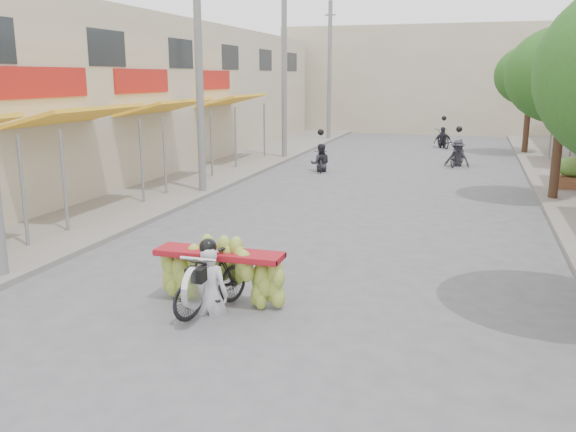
# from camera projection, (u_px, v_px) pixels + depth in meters

# --- Properties ---
(ground) EXTENTS (120.00, 120.00, 0.00)m
(ground) POSITION_uv_depth(u_px,v_px,m) (195.00, 402.00, 7.20)
(ground) COLOR #59595E
(ground) RESTS_ON ground
(sidewalk_left) EXTENTS (4.00, 60.00, 0.12)m
(sidewalk_left) POSITION_uv_depth(u_px,v_px,m) (198.00, 176.00, 23.15)
(sidewalk_left) COLOR gray
(sidewalk_left) RESTS_ON ground
(shophouse_row_left) EXTENTS (9.77, 40.00, 6.00)m
(shophouse_row_left) POSITION_uv_depth(u_px,v_px,m) (63.00, 97.00, 22.95)
(shophouse_row_left) COLOR #BCB095
(shophouse_row_left) RESTS_ON ground
(far_building) EXTENTS (20.00, 6.00, 7.00)m
(far_building) POSITION_uv_depth(u_px,v_px,m) (432.00, 80.00, 41.85)
(far_building) COLOR #BCB095
(far_building) RESTS_ON ground
(utility_pole_mid) EXTENTS (0.60, 0.24, 8.00)m
(utility_pole_mid) POSITION_uv_depth(u_px,v_px,m) (199.00, 67.00, 19.01)
(utility_pole_mid) COLOR slate
(utility_pole_mid) RESTS_ON ground
(utility_pole_far) EXTENTS (0.60, 0.24, 8.00)m
(utility_pole_far) POSITION_uv_depth(u_px,v_px,m) (284.00, 70.00, 27.40)
(utility_pole_far) COLOR slate
(utility_pole_far) RESTS_ON ground
(utility_pole_back) EXTENTS (0.60, 0.24, 8.00)m
(utility_pole_back) POSITION_uv_depth(u_px,v_px,m) (329.00, 71.00, 35.80)
(utility_pole_back) COLOR slate
(utility_pole_back) RESTS_ON ground
(street_tree_mid) EXTENTS (3.40, 3.40, 5.25)m
(street_tree_mid) POSITION_uv_depth(u_px,v_px,m) (565.00, 75.00, 17.87)
(street_tree_mid) COLOR #3A2719
(street_tree_mid) RESTS_ON ground
(street_tree_far) EXTENTS (3.40, 3.40, 5.25)m
(street_tree_far) POSITION_uv_depth(u_px,v_px,m) (531.00, 76.00, 29.07)
(street_tree_far) COLOR #3A2719
(street_tree_far) RESTS_ON ground
(produce_crate_far) EXTENTS (1.20, 0.88, 1.16)m
(produce_crate_far) POSITION_uv_depth(u_px,v_px,m) (573.00, 170.00, 20.20)
(produce_crate_far) COLOR brown
(produce_crate_far) RESTS_ON ground
(banana_motorbike) EXTENTS (2.20, 1.88, 2.10)m
(banana_motorbike) POSITION_uv_depth(u_px,v_px,m) (214.00, 268.00, 9.95)
(banana_motorbike) COLOR black
(banana_motorbike) RESTS_ON ground
(pedestrian) EXTENTS (0.96, 0.58, 1.93)m
(pedestrian) POSITION_uv_depth(u_px,v_px,m) (570.00, 157.00, 20.60)
(pedestrian) COLOR silver
(pedestrian) RESTS_ON ground
(bg_motorbike_a) EXTENTS (0.89, 1.49, 1.95)m
(bg_motorbike_a) POSITION_uv_depth(u_px,v_px,m) (321.00, 152.00, 24.43)
(bg_motorbike_a) COLOR black
(bg_motorbike_a) RESTS_ON ground
(bg_motorbike_b) EXTENTS (1.16, 1.99, 1.95)m
(bg_motorbike_b) POSITION_uv_depth(u_px,v_px,m) (458.00, 147.00, 25.78)
(bg_motorbike_b) COLOR black
(bg_motorbike_b) RESTS_ON ground
(bg_motorbike_c) EXTENTS (1.22, 1.88, 1.95)m
(bg_motorbike_c) POSITION_uv_depth(u_px,v_px,m) (443.00, 133.00, 32.50)
(bg_motorbike_c) COLOR black
(bg_motorbike_c) RESTS_ON ground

